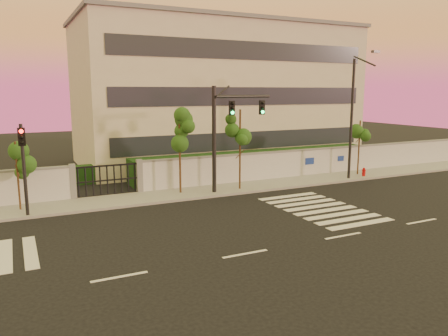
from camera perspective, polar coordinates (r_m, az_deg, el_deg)
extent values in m
plane|color=black|center=(17.74, 2.78, -11.15)|extent=(120.00, 120.00, 0.00)
cube|color=gray|center=(26.98, -8.01, -3.64)|extent=(60.00, 3.00, 0.15)
cube|color=#B6B9BE|center=(35.17, 14.20, 0.88)|extent=(31.00, 0.30, 2.00)
cube|color=slate|center=(35.02, 14.28, 2.59)|extent=(31.00, 0.36, 0.12)
cube|color=slate|center=(27.18, -19.14, -1.79)|extent=(0.35, 0.35, 2.20)
cube|color=slate|center=(27.90, -10.97, -1.12)|extent=(0.35, 0.35, 2.20)
cube|color=black|center=(34.05, 4.36, 0.69)|extent=(20.00, 2.00, 1.80)
cube|color=black|center=(32.40, -16.67, -0.72)|extent=(6.00, 1.50, 1.20)
cube|color=beige|center=(40.25, -1.00, 9.45)|extent=(24.00, 12.00, 12.00)
cube|color=#262D38|center=(35.10, 3.17, 3.62)|extent=(22.00, 0.08, 1.40)
cube|color=#262D38|center=(34.89, 3.23, 9.34)|extent=(22.00, 0.08, 1.40)
cube|color=#262D38|center=(35.02, 3.29, 15.08)|extent=(22.00, 0.08, 1.40)
cube|color=slate|center=(40.65, -1.03, 18.08)|extent=(24.40, 12.40, 0.30)
cube|color=silver|center=(19.57, -26.64, -10.16)|extent=(0.50, 4.00, 0.02)
cube|color=silver|center=(19.56, -23.97, -9.96)|extent=(0.50, 4.00, 0.02)
cube|color=silver|center=(22.48, 17.47, -6.98)|extent=(4.00, 0.50, 0.02)
cube|color=silver|center=(23.11, 15.94, -6.44)|extent=(4.00, 0.50, 0.02)
cube|color=silver|center=(23.76, 14.49, -5.92)|extent=(4.00, 0.50, 0.02)
cube|color=silver|center=(24.42, 13.12, -5.42)|extent=(4.00, 0.50, 0.02)
cube|color=silver|center=(25.10, 11.83, -4.96)|extent=(4.00, 0.50, 0.02)
cube|color=silver|center=(25.79, 10.60, -4.51)|extent=(4.00, 0.50, 0.02)
cube|color=silver|center=(26.49, 9.45, -4.08)|extent=(4.00, 0.50, 0.02)
cube|color=silver|center=(27.21, 8.35, -3.68)|extent=(4.00, 0.50, 0.02)
cube|color=silver|center=(16.11, -13.48, -13.66)|extent=(2.00, 0.15, 0.01)
cube|color=silver|center=(17.74, 2.79, -11.13)|extent=(2.00, 0.15, 0.01)
cube|color=silver|center=(20.48, 15.29, -8.54)|extent=(2.00, 0.15, 0.01)
cube|color=silver|center=(23.97, 24.39, -6.37)|extent=(2.00, 0.15, 0.01)
cylinder|color=#382314|center=(25.55, -25.32, -1.10)|extent=(0.11, 0.11, 3.81)
sphere|color=#1D4012|center=(25.37, -25.52, 1.44)|extent=(0.98, 0.98, 0.98)
sphere|color=#1D4012|center=(25.63, -24.73, 0.28)|extent=(0.75, 0.75, 0.75)
sphere|color=#1D4012|center=(25.29, -26.05, 0.50)|extent=(0.71, 0.71, 0.71)
cylinder|color=#382314|center=(27.02, -5.79, 1.92)|extent=(0.13, 0.13, 5.24)
sphere|color=#1D4012|center=(26.84, -5.85, 5.25)|extent=(1.16, 1.16, 1.16)
sphere|color=#1D4012|center=(27.24, -5.24, 3.67)|extent=(0.89, 0.89, 0.89)
sphere|color=#1D4012|center=(26.64, -6.35, 4.07)|extent=(0.84, 0.84, 0.84)
cylinder|color=#382314|center=(27.99, 2.10, 2.27)|extent=(0.12, 0.12, 5.26)
sphere|color=#1D4012|center=(27.82, 2.12, 5.50)|extent=(1.10, 1.10, 1.10)
sphere|color=#1D4012|center=(28.23, 2.55, 3.95)|extent=(0.84, 0.84, 0.84)
sphere|color=#1D4012|center=(27.59, 1.71, 4.36)|extent=(0.80, 0.80, 0.80)
cylinder|color=#382314|center=(34.59, 17.20, 2.45)|extent=(0.11, 0.11, 4.23)
sphere|color=#1D4012|center=(34.45, 17.31, 4.54)|extent=(1.00, 1.00, 1.00)
sphere|color=#1D4012|center=(34.86, 17.43, 3.55)|extent=(0.76, 0.76, 0.76)
sphere|color=#1D4012|center=(34.21, 17.09, 3.81)|extent=(0.73, 0.73, 0.73)
cylinder|color=black|center=(26.93, -1.30, 3.53)|extent=(0.26, 0.26, 6.72)
cylinder|color=black|center=(27.69, 2.60, 9.32)|extent=(4.10, 0.80, 0.17)
cube|color=black|center=(27.26, 1.03, 7.84)|extent=(0.38, 0.20, 0.98)
sphere|color=#0CF259|center=(27.17, 1.13, 7.19)|extent=(0.22, 0.22, 0.22)
cube|color=black|center=(28.31, 4.98, 7.88)|extent=(0.38, 0.20, 0.98)
sphere|color=#0CF259|center=(28.22, 5.08, 7.26)|extent=(0.22, 0.22, 0.22)
cylinder|color=black|center=(24.15, -24.63, -0.43)|extent=(0.17, 0.17, 4.81)
cube|color=black|center=(23.87, -24.93, 3.71)|extent=(0.37, 0.19, 0.96)
sphere|color=red|center=(23.73, -24.98, 4.41)|extent=(0.21, 0.21, 0.21)
cylinder|color=black|center=(32.55, 16.30, 5.94)|extent=(0.19, 0.19, 8.63)
cylinder|color=black|center=(31.83, 17.87, 13.17)|extent=(0.11, 2.06, 0.84)
cube|color=#3F3F44|center=(31.18, 19.19, 14.17)|extent=(0.54, 0.27, 0.16)
cylinder|color=#AE0B0D|center=(34.19, 17.78, -0.82)|extent=(0.23, 0.23, 0.52)
cylinder|color=#AE0B0D|center=(34.14, 17.81, -0.30)|extent=(0.29, 0.29, 0.10)
sphere|color=#AE0B0D|center=(34.12, 17.82, -0.11)|extent=(0.19, 0.19, 0.19)
cylinder|color=#AE0B0D|center=(34.17, 17.79, -0.64)|extent=(0.29, 0.11, 0.10)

